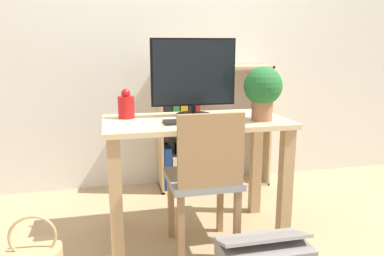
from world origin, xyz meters
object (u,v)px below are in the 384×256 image
(vase, at_px, (126,106))
(chair, at_px, (205,176))
(bookshelf, at_px, (192,132))
(keyboard, at_px, (200,121))
(potted_plant, at_px, (263,89))
(monitor, at_px, (194,76))

(vase, height_order, chair, vase)
(chair, bearing_deg, bookshelf, 88.74)
(chair, bearing_deg, keyboard, 98.34)
(potted_plant, bearing_deg, keyboard, 176.16)
(keyboard, height_order, potted_plant, potted_plant)
(potted_plant, height_order, chair, potted_plant)
(keyboard, distance_m, potted_plant, 0.42)
(keyboard, bearing_deg, chair, -89.42)
(monitor, height_order, keyboard, monitor)
(potted_plant, relative_size, bookshelf, 0.31)
(monitor, xyz_separation_m, vase, (-0.42, 0.03, -0.18))
(keyboard, xyz_separation_m, vase, (-0.41, 0.23, 0.07))
(monitor, height_order, potted_plant, monitor)
(potted_plant, bearing_deg, chair, -164.25)
(keyboard, bearing_deg, vase, 151.01)
(chair, bearing_deg, monitor, 96.26)
(monitor, relative_size, potted_plant, 1.67)
(chair, bearing_deg, vase, 146.67)
(monitor, height_order, bookshelf, monitor)
(keyboard, xyz_separation_m, potted_plant, (0.38, -0.03, 0.18))
(chair, relative_size, bookshelf, 0.83)
(keyboard, height_order, chair, chair)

